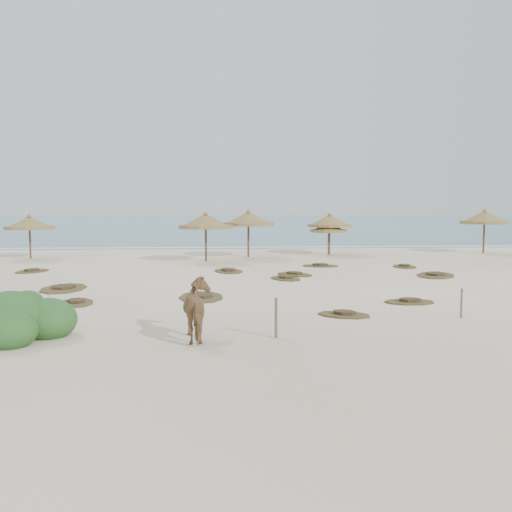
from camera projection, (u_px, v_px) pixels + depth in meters
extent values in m
plane|color=#F8E6CC|center=(220.00, 311.00, 19.06)|extent=(160.00, 160.00, 0.00)
cube|color=#2A5A7F|center=(219.00, 223.00, 93.55)|extent=(200.00, 100.00, 0.01)
cube|color=white|center=(219.00, 248.00, 44.89)|extent=(70.00, 0.60, 0.01)
cylinder|color=brown|center=(30.00, 242.00, 36.36)|extent=(0.12, 0.12, 2.16)
cylinder|color=olive|center=(30.00, 228.00, 36.27)|extent=(3.99, 3.99, 0.18)
cone|color=olive|center=(29.00, 222.00, 36.24)|extent=(3.85, 3.85, 0.77)
cone|color=olive|center=(29.00, 215.00, 36.19)|extent=(0.37, 0.37, 0.23)
cylinder|color=brown|center=(206.00, 243.00, 34.57)|extent=(0.13, 0.13, 2.31)
cylinder|color=olive|center=(206.00, 227.00, 34.48)|extent=(3.89, 3.89, 0.20)
cone|color=olive|center=(206.00, 221.00, 34.44)|extent=(3.76, 3.76, 0.82)
cone|color=olive|center=(206.00, 213.00, 34.40)|extent=(0.40, 0.40, 0.24)
cylinder|color=brown|center=(248.00, 239.00, 37.28)|extent=(0.14, 0.14, 2.37)
cylinder|color=olive|center=(248.00, 224.00, 37.19)|extent=(3.41, 3.41, 0.20)
cone|color=olive|center=(248.00, 218.00, 37.15)|extent=(3.30, 3.30, 0.85)
cone|color=olive|center=(248.00, 210.00, 37.10)|extent=(0.41, 0.41, 0.25)
cylinder|color=brown|center=(329.00, 242.00, 38.73)|extent=(0.10, 0.10, 1.79)
cylinder|color=olive|center=(329.00, 231.00, 38.66)|extent=(2.59, 2.59, 0.15)
cone|color=olive|center=(329.00, 227.00, 38.63)|extent=(2.50, 2.50, 0.64)
cone|color=olive|center=(329.00, 221.00, 38.59)|extent=(0.31, 0.31, 0.19)
cylinder|color=brown|center=(329.00, 238.00, 39.30)|extent=(0.12, 0.12, 2.17)
cylinder|color=olive|center=(330.00, 225.00, 39.21)|extent=(3.73, 3.73, 0.19)
cone|color=olive|center=(330.00, 220.00, 39.18)|extent=(3.61, 3.61, 0.78)
cone|color=olive|center=(330.00, 214.00, 39.13)|extent=(0.37, 0.37, 0.23)
cylinder|color=brown|center=(484.00, 236.00, 40.20)|extent=(0.14, 0.14, 2.37)
cylinder|color=olive|center=(484.00, 222.00, 40.11)|extent=(3.42, 3.42, 0.20)
cone|color=olive|center=(485.00, 217.00, 40.07)|extent=(3.31, 3.31, 0.85)
cone|color=olive|center=(485.00, 210.00, 40.02)|extent=(0.41, 0.41, 0.25)
imported|color=#9C7547|center=(200.00, 309.00, 15.05)|extent=(1.21, 2.04, 1.62)
cylinder|color=#605948|center=(276.00, 318.00, 15.27)|extent=(0.09, 0.09, 1.09)
cylinder|color=#605948|center=(461.00, 303.00, 17.88)|extent=(0.07, 0.07, 0.94)
ellipsoid|color=#34622A|center=(10.00, 319.00, 15.14)|extent=(1.98, 1.98, 1.48)
ellipsoid|color=#34622A|center=(47.00, 320.00, 15.51)|extent=(1.58, 1.58, 1.19)
ellipsoid|color=#34622A|center=(8.00, 330.00, 14.48)|extent=(1.48, 1.48, 1.11)
ellipsoid|color=#34622A|center=(43.00, 319.00, 16.09)|extent=(1.19, 1.19, 0.89)
ellipsoid|color=#34622A|center=(27.00, 303.00, 15.62)|extent=(0.89, 0.89, 0.67)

